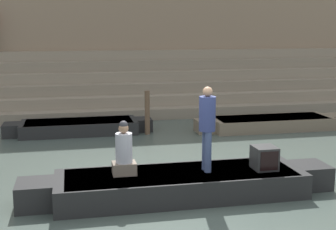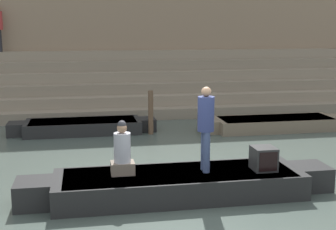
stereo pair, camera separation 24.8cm
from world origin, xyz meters
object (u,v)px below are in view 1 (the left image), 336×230
rowboat_main (181,183)px  tv_set (264,158)px  mooring_post (147,113)px  moored_boat_distant (79,127)px  person_standing (207,123)px  moored_boat_shore (271,123)px  person_rowing (124,153)px

rowboat_main → tv_set: size_ratio=12.72×
rowboat_main → mooring_post: mooring_post is taller
moored_boat_distant → mooring_post: bearing=-16.8°
person_standing → moored_boat_shore: bearing=63.3°
tv_set → moored_boat_shore: (2.58, 5.39, -0.50)m
person_standing → tv_set: person_standing is taller
person_rowing → moored_boat_distant: (-0.72, 5.82, -0.69)m
rowboat_main → moored_boat_distant: rowboat_main is taller
person_rowing → moored_boat_distant: person_rowing is taller
moored_boat_distant → rowboat_main: bearing=-75.0°
rowboat_main → moored_boat_distant: size_ratio=1.36×
person_rowing → moored_boat_shore: person_rowing is taller
moored_boat_shore → mooring_post: bearing=178.3°
person_standing → rowboat_main: bearing=-171.3°
rowboat_main → tv_set: bearing=-3.2°
person_rowing → rowboat_main: bearing=-19.2°
moored_boat_shore → moored_boat_distant: bearing=173.7°
person_rowing → mooring_post: (1.32, 5.27, -0.23)m
moored_boat_shore → person_standing: bearing=-125.3°
moored_boat_distant → person_rowing: bearing=-84.7°
tv_set → mooring_post: mooring_post is taller
moored_boat_shore → mooring_post: mooring_post is taller
tv_set → moored_boat_distant: 6.99m
rowboat_main → mooring_post: 5.41m
rowboat_main → person_standing: (0.51, 0.00, 1.18)m
rowboat_main → tv_set: 1.72m
rowboat_main → person_rowing: person_rowing is taller
rowboat_main → mooring_post: size_ratio=4.57×
rowboat_main → person_rowing: size_ratio=5.90×
person_standing → mooring_post: size_ratio=1.23×
person_rowing → moored_boat_distant: size_ratio=0.23×
tv_set → moored_boat_distant: (-3.45, 6.06, -0.50)m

